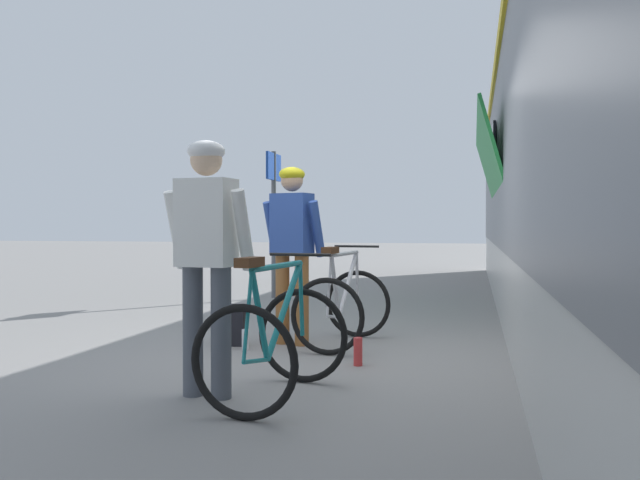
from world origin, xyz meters
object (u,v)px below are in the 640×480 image
at_px(bicycle_near_teal, 276,341).
at_px(water_bottle_by_the_backpack, 245,340).
at_px(backpack_on_platform, 232,325).
at_px(platform_sign_post, 274,199).
at_px(water_bottle_near_the_bikes, 358,352).
at_px(cyclist_near_in_white, 207,244).
at_px(cyclist_far_in_blue, 292,239).
at_px(bicycle_far_silver, 343,305).

xyz_separation_m(bicycle_near_teal, water_bottle_by_the_backpack, (-0.81, 1.63, -0.30)).
xyz_separation_m(backpack_on_platform, platform_sign_post, (-0.87, 4.17, 1.42)).
xyz_separation_m(water_bottle_near_the_bikes, platform_sign_post, (-2.25, 4.82, 1.50)).
bearing_deg(backpack_on_platform, platform_sign_post, 97.45).
xyz_separation_m(cyclist_near_in_white, water_bottle_near_the_bikes, (0.84, 1.23, -0.94)).
height_order(cyclist_near_in_white, water_bottle_near_the_bikes, cyclist_near_in_white).
bearing_deg(cyclist_far_in_blue, platform_sign_post, 109.86).
distance_m(water_bottle_by_the_backpack, platform_sign_post, 4.77).
height_order(backpack_on_platform, platform_sign_post, platform_sign_post).
bearing_deg(water_bottle_by_the_backpack, bicycle_near_teal, -63.63).
height_order(cyclist_far_in_blue, backpack_on_platform, cyclist_far_in_blue).
distance_m(cyclist_near_in_white, cyclist_far_in_blue, 2.05).
height_order(bicycle_near_teal, water_bottle_by_the_backpack, bicycle_near_teal).
relative_size(bicycle_far_silver, backpack_on_platform, 2.84).
bearing_deg(backpack_on_platform, bicycle_near_teal, -65.25).
relative_size(cyclist_near_in_white, water_bottle_near_the_bikes, 7.44).
height_order(cyclist_far_in_blue, water_bottle_near_the_bikes, cyclist_far_in_blue).
bearing_deg(bicycle_near_teal, bicycle_far_silver, 88.51).
bearing_deg(cyclist_near_in_white, bicycle_far_silver, 75.62).
distance_m(bicycle_far_silver, water_bottle_by_the_backpack, 1.01).
distance_m(backpack_on_platform, water_bottle_by_the_backpack, 0.33).
bearing_deg(bicycle_near_teal, cyclist_far_in_blue, 102.71).
bearing_deg(backpack_on_platform, water_bottle_by_the_backpack, -48.99).
height_order(bicycle_far_silver, backpack_on_platform, bicycle_far_silver).
bearing_deg(water_bottle_near_the_bikes, bicycle_near_teal, -106.48).
relative_size(water_bottle_by_the_backpack, platform_sign_post, 0.08).
xyz_separation_m(cyclist_near_in_white, cyclist_far_in_blue, (0.03, 2.05, 0.00)).
height_order(cyclist_far_in_blue, platform_sign_post, platform_sign_post).
xyz_separation_m(cyclist_near_in_white, water_bottle_by_the_backpack, (-0.32, 1.66, -0.96)).
distance_m(bicycle_near_teal, water_bottle_near_the_bikes, 1.28).
height_order(bicycle_near_teal, backpack_on_platform, bicycle_near_teal).
distance_m(cyclist_far_in_blue, backpack_on_platform, 1.04).
relative_size(cyclist_near_in_white, bicycle_far_silver, 1.55).
distance_m(cyclist_near_in_white, water_bottle_near_the_bikes, 1.76).
distance_m(bicycle_near_teal, water_bottle_by_the_backpack, 1.85).
xyz_separation_m(bicycle_far_silver, backpack_on_platform, (-1.08, -0.22, -0.20)).
relative_size(cyclist_far_in_blue, bicycle_near_teal, 1.56).
bearing_deg(water_bottle_near_the_bikes, bicycle_far_silver, 108.97).
xyz_separation_m(backpack_on_platform, water_bottle_by_the_backpack, (0.22, -0.22, -0.10)).
relative_size(cyclist_far_in_blue, backpack_on_platform, 4.40).
height_order(cyclist_near_in_white, bicycle_near_teal, cyclist_near_in_white).
bearing_deg(bicycle_near_teal, water_bottle_by_the_backpack, 116.37).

